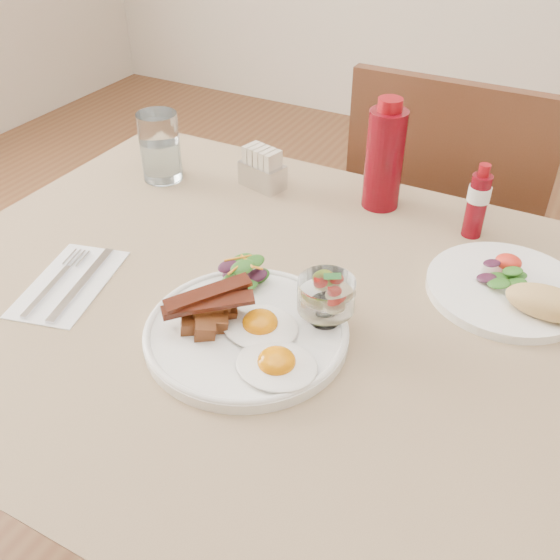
% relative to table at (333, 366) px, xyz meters
% --- Properties ---
extents(table, '(1.33, 0.88, 0.75)m').
position_rel_table_xyz_m(table, '(0.00, 0.00, 0.00)').
color(table, '#4F2B18').
rests_on(table, ground).
extents(chair_far, '(0.42, 0.42, 0.93)m').
position_rel_table_xyz_m(chair_far, '(0.00, 0.66, -0.14)').
color(chair_far, '#4F2B18').
rests_on(chair_far, ground).
extents(main_plate, '(0.28, 0.28, 0.02)m').
position_rel_table_xyz_m(main_plate, '(-0.09, -0.09, 0.10)').
color(main_plate, white).
rests_on(main_plate, table).
extents(fried_eggs, '(0.17, 0.16, 0.03)m').
position_rel_table_xyz_m(fried_eggs, '(-0.05, -0.11, 0.11)').
color(fried_eggs, white).
rests_on(fried_eggs, main_plate).
extents(bacon_potato_pile, '(0.12, 0.11, 0.05)m').
position_rel_table_xyz_m(bacon_potato_pile, '(-0.14, -0.11, 0.13)').
color(bacon_potato_pile, brown).
rests_on(bacon_potato_pile, main_plate).
extents(side_salad, '(0.08, 0.08, 0.04)m').
position_rel_table_xyz_m(side_salad, '(-0.15, -0.00, 0.12)').
color(side_salad, '#234F15').
rests_on(side_salad, main_plate).
extents(fruit_cup, '(0.08, 0.08, 0.08)m').
position_rel_table_xyz_m(fruit_cup, '(-0.01, -0.02, 0.15)').
color(fruit_cup, white).
rests_on(fruit_cup, main_plate).
extents(second_plate, '(0.24, 0.24, 0.06)m').
position_rel_table_xyz_m(second_plate, '(0.21, 0.17, 0.10)').
color(second_plate, white).
rests_on(second_plate, table).
extents(ketchup_bottle, '(0.08, 0.08, 0.20)m').
position_rel_table_xyz_m(ketchup_bottle, '(-0.06, 0.34, 0.18)').
color(ketchup_bottle, '#5E050E').
rests_on(ketchup_bottle, table).
extents(hot_sauce_bottle, '(0.04, 0.04, 0.13)m').
position_rel_table_xyz_m(hot_sauce_bottle, '(0.11, 0.32, 0.15)').
color(hot_sauce_bottle, '#5E050E').
rests_on(hot_sauce_bottle, table).
extents(sugar_caddy, '(0.10, 0.07, 0.08)m').
position_rel_table_xyz_m(sugar_caddy, '(-0.29, 0.30, 0.12)').
color(sugar_caddy, silver).
rests_on(sugar_caddy, table).
extents(water_glass, '(0.08, 0.08, 0.13)m').
position_rel_table_xyz_m(water_glass, '(-0.48, 0.24, 0.15)').
color(water_glass, white).
rests_on(water_glass, table).
extents(napkin_cutlery, '(0.16, 0.22, 0.01)m').
position_rel_table_xyz_m(napkin_cutlery, '(-0.40, -0.11, 0.09)').
color(napkin_cutlery, white).
rests_on(napkin_cutlery, table).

